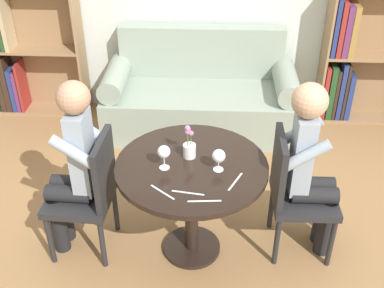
# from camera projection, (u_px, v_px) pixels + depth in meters

# --- Properties ---
(ground_plane) EXTENTS (16.00, 16.00, 0.00)m
(ground_plane) POSITION_uv_depth(u_px,v_px,m) (192.00, 248.00, 3.40)
(ground_plane) COLOR olive
(round_table) EXTENTS (0.96, 0.96, 0.73)m
(round_table) POSITION_uv_depth(u_px,v_px,m) (192.00, 182.00, 3.07)
(round_table) COLOR black
(round_table) RESTS_ON ground_plane
(couch) EXTENTS (1.80, 0.80, 0.92)m
(couch) POSITION_uv_depth(u_px,v_px,m) (200.00, 97.00, 4.63)
(couch) COLOR gray
(couch) RESTS_ON ground_plane
(bookshelf_left) EXTENTS (0.96, 0.28, 1.35)m
(bookshelf_left) POSITION_uv_depth(u_px,v_px,m) (21.00, 52.00, 4.75)
(bookshelf_left) COLOR #93704C
(bookshelf_left) RESTS_ON ground_plane
(bookshelf_right) EXTENTS (0.96, 0.28, 1.35)m
(bookshelf_right) POSITION_uv_depth(u_px,v_px,m) (357.00, 59.00, 4.62)
(bookshelf_right) COLOR #93704C
(bookshelf_right) RESTS_ON ground_plane
(chair_left) EXTENTS (0.44, 0.44, 0.90)m
(chair_left) POSITION_uv_depth(u_px,v_px,m) (89.00, 191.00, 3.15)
(chair_left) COLOR #232326
(chair_left) RESTS_ON ground_plane
(chair_right) EXTENTS (0.42, 0.42, 0.90)m
(chair_right) POSITION_uv_depth(u_px,v_px,m) (294.00, 190.00, 3.16)
(chair_right) COLOR #232326
(chair_right) RESTS_ON ground_plane
(person_left) EXTENTS (0.43, 0.36, 1.28)m
(person_left) POSITION_uv_depth(u_px,v_px,m) (73.00, 166.00, 3.06)
(person_left) COLOR black
(person_left) RESTS_ON ground_plane
(person_right) EXTENTS (0.42, 0.34, 1.27)m
(person_right) POSITION_uv_depth(u_px,v_px,m) (311.00, 166.00, 3.05)
(person_right) COLOR black
(person_right) RESTS_ON ground_plane
(wine_glass_left) EXTENTS (0.08, 0.08, 0.16)m
(wine_glass_left) POSITION_uv_depth(u_px,v_px,m) (164.00, 152.00, 2.90)
(wine_glass_left) COLOR white
(wine_glass_left) RESTS_ON round_table
(wine_glass_right) EXTENTS (0.08, 0.08, 0.14)m
(wine_glass_right) POSITION_uv_depth(u_px,v_px,m) (219.00, 156.00, 2.89)
(wine_glass_right) COLOR white
(wine_glass_right) RESTS_ON round_table
(flower_vase) EXTENTS (0.08, 0.08, 0.23)m
(flower_vase) POSITION_uv_depth(u_px,v_px,m) (189.00, 146.00, 3.02)
(flower_vase) COLOR silver
(flower_vase) RESTS_ON round_table
(knife_left_setting) EXTENTS (0.19, 0.04, 0.00)m
(knife_left_setting) POSITION_uv_depth(u_px,v_px,m) (188.00, 193.00, 2.76)
(knife_left_setting) COLOR silver
(knife_left_setting) RESTS_ON round_table
(fork_left_setting) EXTENTS (0.19, 0.03, 0.00)m
(fork_left_setting) POSITION_uv_depth(u_px,v_px,m) (204.00, 201.00, 2.70)
(fork_left_setting) COLOR silver
(fork_left_setting) RESTS_ON round_table
(knife_right_setting) EXTENTS (0.09, 0.18, 0.00)m
(knife_right_setting) POSITION_uv_depth(u_px,v_px,m) (235.00, 182.00, 2.85)
(knife_right_setting) COLOR silver
(knife_right_setting) RESTS_ON round_table
(fork_right_setting) EXTENTS (0.15, 0.13, 0.00)m
(fork_right_setting) POSITION_uv_depth(u_px,v_px,m) (163.00, 192.00, 2.76)
(fork_right_setting) COLOR silver
(fork_right_setting) RESTS_ON round_table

